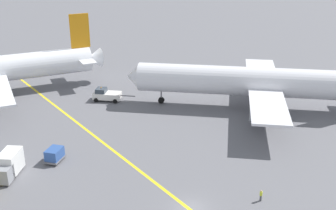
{
  "coord_description": "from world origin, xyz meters",
  "views": [
    {
      "loc": [
        -24.2,
        -38.2,
        32.14
      ],
      "look_at": [
        9.78,
        23.93,
        4.0
      ],
      "focal_mm": 45.08,
      "sensor_mm": 36.0,
      "label": 1
    }
  ],
  "objects_px": {
    "pushback_tug": "(106,95)",
    "gse_container_dolly_flat": "(55,155)",
    "airliner_being_pushed": "(255,82)",
    "ground_crew_wing_walker_right": "(261,195)",
    "gse_catering_truck_tall": "(9,165)"
  },
  "relations": [
    {
      "from": "gse_catering_truck_tall",
      "to": "gse_container_dolly_flat",
      "type": "distance_m",
      "value": 6.98
    },
    {
      "from": "gse_catering_truck_tall",
      "to": "airliner_being_pushed",
      "type": "bearing_deg",
      "value": 4.45
    },
    {
      "from": "ground_crew_wing_walker_right",
      "to": "pushback_tug",
      "type": "bearing_deg",
      "value": 95.66
    },
    {
      "from": "pushback_tug",
      "to": "airliner_being_pushed",
      "type": "bearing_deg",
      "value": -37.05
    },
    {
      "from": "gse_catering_truck_tall",
      "to": "ground_crew_wing_walker_right",
      "type": "relative_size",
      "value": 3.8
    },
    {
      "from": "airliner_being_pushed",
      "to": "gse_container_dolly_flat",
      "type": "relative_size",
      "value": 11.6
    },
    {
      "from": "gse_catering_truck_tall",
      "to": "gse_container_dolly_flat",
      "type": "xyz_separation_m",
      "value": [
        6.87,
        1.13,
        -0.58
      ]
    },
    {
      "from": "pushback_tug",
      "to": "gse_container_dolly_flat",
      "type": "relative_size",
      "value": 2.1
    },
    {
      "from": "gse_container_dolly_flat",
      "to": "airliner_being_pushed",
      "type": "bearing_deg",
      "value": 3.63
    },
    {
      "from": "airliner_being_pushed",
      "to": "gse_catering_truck_tall",
      "type": "relative_size",
      "value": 7.17
    },
    {
      "from": "airliner_being_pushed",
      "to": "gse_catering_truck_tall",
      "type": "height_order",
      "value": "airliner_being_pushed"
    },
    {
      "from": "pushback_tug",
      "to": "gse_catering_truck_tall",
      "type": "xyz_separation_m",
      "value": [
        -23.37,
        -22.15,
        0.51
      ]
    },
    {
      "from": "airliner_being_pushed",
      "to": "gse_container_dolly_flat",
      "type": "height_order",
      "value": "airliner_being_pushed"
    },
    {
      "from": "airliner_being_pushed",
      "to": "gse_container_dolly_flat",
      "type": "xyz_separation_m",
      "value": [
        -40.92,
        -2.59,
        -4.37
      ]
    },
    {
      "from": "airliner_being_pushed",
      "to": "ground_crew_wing_walker_right",
      "type": "xyz_separation_m",
      "value": [
        -20.01,
        -26.03,
        -4.7
      ]
    }
  ]
}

